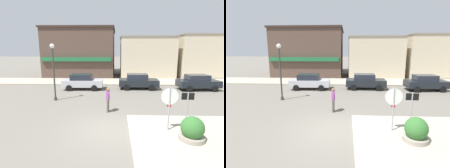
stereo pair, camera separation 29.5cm
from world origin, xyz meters
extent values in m
plane|color=#6B665B|center=(0.00, 0.00, 0.00)|extent=(160.00, 160.00, 0.00)
cube|color=#A89E8C|center=(4.22, -0.72, 0.07)|extent=(6.40, 4.80, 0.15)
cube|color=#A89E8C|center=(0.00, 12.90, 0.07)|extent=(80.00, 4.00, 0.15)
cylinder|color=#9E9EA3|center=(2.95, -0.20, 1.15)|extent=(0.07, 0.07, 2.30)
cylinder|color=red|center=(2.95, -0.18, 1.87)|extent=(0.76, 0.05, 0.76)
cylinder|color=white|center=(2.95, -0.19, 1.87)|extent=(0.82, 0.05, 0.82)
cube|color=red|center=(2.95, -0.18, 1.39)|extent=(0.20, 0.02, 0.11)
cylinder|color=#9E9EA3|center=(3.81, -0.20, 1.05)|extent=(0.06, 0.06, 2.10)
cube|color=black|center=(3.81, -0.19, 1.88)|extent=(0.60, 0.04, 0.34)
cube|color=white|center=(3.81, -0.19, 1.88)|extent=(0.54, 0.03, 0.29)
cube|color=black|center=(3.81, -0.18, 1.88)|extent=(0.34, 0.02, 0.08)
cylinder|color=gray|center=(3.73, -1.15, 0.17)|extent=(1.10, 1.10, 0.35)
sphere|color=#336B2D|center=(3.73, -1.15, 0.73)|extent=(1.00, 1.00, 1.00)
cylinder|color=#333833|center=(-4.57, 5.14, 2.10)|extent=(0.12, 0.12, 4.20)
cylinder|color=#333833|center=(-4.57, 5.14, 0.12)|extent=(0.24, 0.24, 0.24)
sphere|color=white|center=(-4.57, 5.14, 4.31)|extent=(0.36, 0.36, 0.36)
cone|color=#333833|center=(-4.57, 5.14, 4.45)|extent=(0.32, 0.32, 0.18)
cube|color=#B7B7BC|center=(-3.07, 9.07, 0.67)|extent=(4.03, 1.76, 0.66)
cube|color=#1E232D|center=(-3.22, 9.07, 1.28)|extent=(2.10, 1.43, 0.56)
cylinder|color=black|center=(-1.85, 9.94, 0.30)|extent=(0.60, 0.19, 0.60)
cylinder|color=black|center=(-1.82, 8.24, 0.30)|extent=(0.60, 0.19, 0.60)
cylinder|color=black|center=(-4.33, 9.90, 0.30)|extent=(0.60, 0.19, 0.60)
cylinder|color=black|center=(-4.30, 8.20, 0.30)|extent=(0.60, 0.19, 0.60)
cube|color=black|center=(2.62, 9.42, 0.67)|extent=(4.04, 1.79, 0.66)
cube|color=#1E232D|center=(2.47, 9.43, 1.28)|extent=(2.11, 1.44, 0.56)
cylinder|color=black|center=(3.88, 10.25, 0.30)|extent=(0.60, 0.19, 0.60)
cylinder|color=black|center=(3.85, 8.55, 0.30)|extent=(0.60, 0.19, 0.60)
cylinder|color=black|center=(1.40, 10.30, 0.30)|extent=(0.60, 0.19, 0.60)
cylinder|color=black|center=(1.37, 8.60, 0.30)|extent=(0.60, 0.19, 0.60)
cube|color=black|center=(8.56, 9.06, 0.67)|extent=(4.09, 1.93, 0.66)
cube|color=#1E232D|center=(8.41, 9.05, 1.28)|extent=(2.16, 1.51, 0.56)
cylinder|color=black|center=(9.75, 9.98, 0.30)|extent=(0.61, 0.22, 0.60)
cylinder|color=black|center=(9.85, 8.29, 0.30)|extent=(0.61, 0.22, 0.60)
cylinder|color=black|center=(7.27, 9.84, 0.30)|extent=(0.61, 0.22, 0.60)
cylinder|color=black|center=(7.37, 8.14, 0.30)|extent=(0.61, 0.22, 0.60)
cylinder|color=#4C473D|center=(-0.19, 2.72, 0.42)|extent=(0.16, 0.16, 0.85)
cylinder|color=#4C473D|center=(-0.17, 2.54, 0.42)|extent=(0.16, 0.16, 0.85)
cube|color=#994C99|center=(-0.18, 2.63, 1.12)|extent=(0.25, 0.38, 0.54)
sphere|color=brown|center=(-0.18, 2.63, 1.50)|extent=(0.22, 0.22, 0.22)
cylinder|color=#994C99|center=(-0.20, 2.86, 1.07)|extent=(0.10, 0.10, 0.52)
cylinder|color=#994C99|center=(-0.16, 2.40, 1.07)|extent=(0.10, 0.10, 0.52)
cube|color=brown|center=(-5.01, 19.88, 3.40)|extent=(9.78, 9.96, 6.81)
cube|color=#1E6638|center=(-5.01, 14.75, 2.70)|extent=(9.29, 0.40, 0.50)
cube|color=#352721|center=(-5.01, 19.88, 6.93)|extent=(10.07, 10.26, 0.24)
cube|color=beige|center=(4.66, 17.91, 2.77)|extent=(7.41, 6.06, 5.54)
cube|color=gray|center=(4.66, 17.91, 5.64)|extent=(7.55, 6.18, 0.20)
cube|color=beige|center=(12.65, 18.45, 2.91)|extent=(7.10, 6.81, 5.83)
cube|color=gray|center=(12.65, 18.45, 5.93)|extent=(7.24, 6.95, 0.20)
camera|label=1|loc=(0.40, -8.36, 4.14)|focal=28.00mm
camera|label=2|loc=(0.70, -8.35, 4.14)|focal=28.00mm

